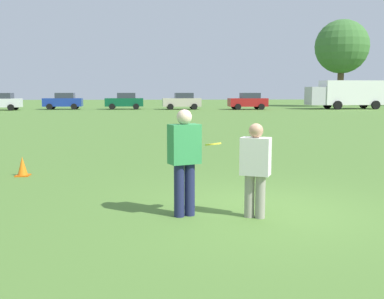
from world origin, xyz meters
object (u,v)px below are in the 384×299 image
frisbee (213,144)px  parked_car_near_left (1,101)px  parked_car_center (125,101)px  parked_car_mid_left (63,101)px  parked_car_mid_right (182,101)px  player_thrower (184,157)px  parked_car_near_right (248,101)px  box_truck (346,93)px  player_defender (255,166)px  traffic_cone (22,167)px

frisbee → parked_car_near_left: bearing=112.8°
frisbee → parked_car_center: size_ratio=0.06×
parked_car_mid_left → parked_car_mid_right: (13.13, -0.99, 0.00)m
player_thrower → parked_car_mid_right: size_ratio=0.41×
player_thrower → parked_car_near_right: parked_car_near_right is taller
parked_car_mid_left → parked_car_near_right: size_ratio=1.00×
parked_car_near_left → parked_car_mid_left: 6.43m
parked_car_near_left → box_truck: size_ratio=0.50×
parked_car_mid_left → parked_car_center: 6.76m
parked_car_center → box_truck: size_ratio=0.50×
player_defender → parked_car_mid_right: (0.82, 43.53, 0.06)m
traffic_cone → parked_car_mid_left: 41.16m
player_thrower → box_truck: box_truck is taller
parked_car_near_right → box_truck: bearing=2.5°
player_thrower → traffic_cone: (-3.78, 3.86, -0.77)m
traffic_cone → parked_car_near_right: bearing=71.5°
frisbee → parked_car_near_left: (-17.75, 42.31, -0.28)m
parked_car_mid_left → parked_car_mid_right: size_ratio=1.00×
player_defender → parked_car_near_right: (8.07, 42.78, 0.06)m
frisbee → parked_car_near_left: 45.88m
frisbee → parked_car_near_right: parked_car_near_right is taller
frisbee → parked_car_mid_right: size_ratio=0.06×
frisbee → parked_car_mid_right: parked_car_mid_right is taller
player_defender → parked_car_mid_right: parked_car_mid_right is taller
parked_car_near_right → frisbee: bearing=-101.6°
parked_car_center → parked_car_near_right: size_ratio=1.00×
player_thrower → box_truck: bearing=64.6°
player_thrower → player_defender: (1.15, -0.17, -0.13)m
parked_car_near_left → parked_car_near_right: 26.48m
player_thrower → parked_car_mid_right: parked_car_mid_right is taller
player_thrower → parked_car_near_right: bearing=77.8°
parked_car_mid_left → box_truck: box_truck is taller
frisbee → parked_car_mid_left: (-11.64, 44.32, -0.28)m
parked_car_center → parked_car_mid_right: bearing=-7.1°
frisbee → parked_car_near_left: size_ratio=0.06×
parked_car_mid_right → parked_car_center: bearing=172.9°
parked_car_mid_left → player_defender: bearing=-74.5°
traffic_cone → parked_car_mid_left: (-7.39, 40.49, 0.69)m
parked_car_mid_left → box_truck: bearing=-2.3°
player_thrower → frisbee: bearing=3.5°
parked_car_center → box_truck: bearing=-2.4°
parked_car_mid_left → box_truck: 31.66m
parked_car_near_left → parked_car_center: 12.99m
player_thrower → parked_car_mid_left: 45.73m
traffic_cone → parked_car_mid_left: parked_car_mid_left is taller
parked_car_mid_right → frisbee: bearing=-92.0°
box_truck → frisbee: bearing=-114.9°
traffic_cone → box_truck: (24.24, 39.24, 1.52)m
player_thrower → parked_car_mid_left: parked_car_mid_left is taller
traffic_cone → parked_car_mid_left: bearing=100.3°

